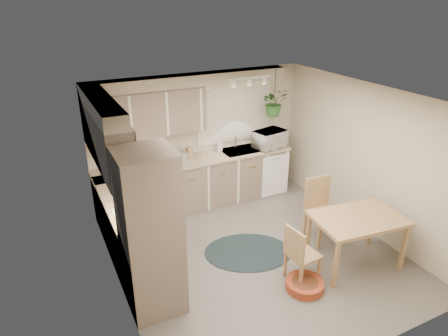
{
  "coord_description": "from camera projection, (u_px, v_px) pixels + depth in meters",
  "views": [
    {
      "loc": [
        -2.65,
        -4.31,
        3.64
      ],
      "look_at": [
        -0.26,
        0.55,
        1.26
      ],
      "focal_mm": 32.0,
      "sensor_mm": 36.0,
      "label": 1
    }
  ],
  "objects": [
    {
      "name": "floor",
      "position": [
        255.0,
        254.0,
        6.07
      ],
      "size": [
        4.2,
        4.2,
        0.0
      ],
      "primitive_type": "plane",
      "color": "slate",
      "rests_on": "ground"
    },
    {
      "name": "ceiling",
      "position": [
        261.0,
        98.0,
        5.1
      ],
      "size": [
        4.2,
        4.2,
        0.0
      ],
      "primitive_type": "plane",
      "color": "silver",
      "rests_on": "wall_back"
    },
    {
      "name": "wall_back",
      "position": [
        200.0,
        138.0,
        7.31
      ],
      "size": [
        4.0,
        0.04,
        2.4
      ],
      "primitive_type": "cube",
      "color": "beige",
      "rests_on": "floor"
    },
    {
      "name": "wall_front",
      "position": [
        369.0,
        267.0,
        3.86
      ],
      "size": [
        4.0,
        0.04,
        2.4
      ],
      "primitive_type": "cube",
      "color": "beige",
      "rests_on": "floor"
    },
    {
      "name": "wall_left",
      "position": [
        114.0,
        215.0,
        4.78
      ],
      "size": [
        0.04,
        4.2,
        2.4
      ],
      "primitive_type": "cube",
      "color": "beige",
      "rests_on": "floor"
    },
    {
      "name": "wall_right",
      "position": [
        365.0,
        159.0,
        6.39
      ],
      "size": [
        0.04,
        4.2,
        2.4
      ],
      "primitive_type": "cube",
      "color": "beige",
      "rests_on": "floor"
    },
    {
      "name": "base_cab_left",
      "position": [
        128.0,
        227.0,
        5.92
      ],
      "size": [
        0.6,
        1.85,
        0.9
      ],
      "primitive_type": "cube",
      "color": "gray",
      "rests_on": "floor"
    },
    {
      "name": "base_cab_back",
      "position": [
        197.0,
        183.0,
        7.29
      ],
      "size": [
        3.6,
        0.6,
        0.9
      ],
      "primitive_type": "cube",
      "color": "gray",
      "rests_on": "floor"
    },
    {
      "name": "counter_left",
      "position": [
        125.0,
        199.0,
        5.74
      ],
      "size": [
        0.64,
        1.89,
        0.04
      ],
      "primitive_type": "cube",
      "color": "#C0AA8C",
      "rests_on": "base_cab_left"
    },
    {
      "name": "counter_back",
      "position": [
        196.0,
        160.0,
        7.09
      ],
      "size": [
        3.64,
        0.64,
        0.04
      ],
      "primitive_type": "cube",
      "color": "#C0AA8C",
      "rests_on": "base_cab_back"
    },
    {
      "name": "oven_stack",
      "position": [
        150.0,
        234.0,
        4.66
      ],
      "size": [
        0.65,
        0.65,
        2.1
      ],
      "primitive_type": "cube",
      "color": "gray",
      "rests_on": "floor"
    },
    {
      "name": "wall_oven_face",
      "position": [
        176.0,
        228.0,
        4.79
      ],
      "size": [
        0.02,
        0.56,
        0.58
      ],
      "primitive_type": "cube",
      "color": "white",
      "rests_on": "oven_stack"
    },
    {
      "name": "upper_cab_left",
      "position": [
        106.0,
        138.0,
        5.42
      ],
      "size": [
        0.35,
        2.0,
        0.75
      ],
      "primitive_type": "cube",
      "color": "gray",
      "rests_on": "wall_left"
    },
    {
      "name": "upper_cab_back",
      "position": [
        146.0,
        114.0,
        6.51
      ],
      "size": [
        2.0,
        0.35,
        0.75
      ],
      "primitive_type": "cube",
      "color": "gray",
      "rests_on": "wall_back"
    },
    {
      "name": "soffit_left",
      "position": [
        100.0,
        104.0,
        5.22
      ],
      "size": [
        0.3,
        2.0,
        0.2
      ],
      "primitive_type": "cube",
      "color": "beige",
      "rests_on": "wall_left"
    },
    {
      "name": "soffit_back",
      "position": [
        190.0,
        80.0,
        6.67
      ],
      "size": [
        3.6,
        0.3,
        0.2
      ],
      "primitive_type": "cube",
      "color": "beige",
      "rests_on": "wall_back"
    },
    {
      "name": "cooktop",
      "position": [
        136.0,
        216.0,
        5.26
      ],
      "size": [
        0.52,
        0.58,
        0.02
      ],
      "primitive_type": "cube",
      "color": "white",
      "rests_on": "counter_left"
    },
    {
      "name": "range_hood",
      "position": [
        131.0,
        185.0,
        5.07
      ],
      "size": [
        0.4,
        0.6,
        0.14
      ],
      "primitive_type": "cube",
      "color": "white",
      "rests_on": "upper_cab_left"
    },
    {
      "name": "window_blinds",
      "position": [
        234.0,
        112.0,
        7.41
      ],
      "size": [
        1.4,
        0.02,
        1.0
      ],
      "primitive_type": "cube",
      "color": "white",
      "rests_on": "wall_back"
    },
    {
      "name": "window_frame",
      "position": [
        234.0,
        112.0,
        7.42
      ],
      "size": [
        1.5,
        0.02,
        1.1
      ],
      "primitive_type": "cube",
      "color": "silver",
      "rests_on": "wall_back"
    },
    {
      "name": "sink",
      "position": [
        241.0,
        152.0,
        7.47
      ],
      "size": [
        0.7,
        0.48,
        0.1
      ],
      "primitive_type": "cube",
      "color": "#AAADB2",
      "rests_on": "counter_back"
    },
    {
      "name": "dishwasher_front",
      "position": [
        275.0,
        176.0,
        7.65
      ],
      "size": [
        0.58,
        0.02,
        0.83
      ],
      "primitive_type": "cube",
      "color": "white",
      "rests_on": "base_cab_back"
    },
    {
      "name": "track_light_bar",
      "position": [
        249.0,
        78.0,
        6.69
      ],
      "size": [
        0.8,
        0.04,
        0.04
      ],
      "primitive_type": "cube",
      "color": "white",
      "rests_on": "ceiling"
    },
    {
      "name": "wall_clock",
      "position": [
        207.0,
        84.0,
        6.95
      ],
      "size": [
        0.3,
        0.03,
        0.3
      ],
      "primitive_type": "cylinder",
      "rotation": [
        1.57,
        0.0,
        0.0
      ],
      "color": "#E8BA52",
      "rests_on": "wall_back"
    },
    {
      "name": "dining_table",
      "position": [
        355.0,
        241.0,
        5.71
      ],
      "size": [
        1.32,
        0.95,
        0.78
      ],
      "primitive_type": "cube",
      "rotation": [
        0.0,
        0.0,
        -0.11
      ],
      "color": "#AC8156",
      "rests_on": "floor"
    },
    {
      "name": "chair_left",
      "position": [
        303.0,
        253.0,
        5.38
      ],
      "size": [
        0.43,
        0.43,
        0.85
      ],
      "primitive_type": "cube",
      "rotation": [
        0.0,
        0.0,
        -1.47
      ],
      "color": "#AC8156",
      "rests_on": "floor"
    },
    {
      "name": "chair_back",
      "position": [
        324.0,
        212.0,
        6.2
      ],
      "size": [
        0.51,
        0.51,
        1.03
      ],
      "primitive_type": "cube",
      "rotation": [
        0.0,
        0.0,
        3.09
      ],
      "color": "#AC8156",
      "rests_on": "floor"
    },
    {
      "name": "braided_rug",
      "position": [
        248.0,
        252.0,
        6.1
      ],
      "size": [
        1.62,
        1.44,
        0.01
      ],
      "primitive_type": "ellipsoid",
      "rotation": [
        0.0,
        0.0,
        -0.4
      ],
      "color": "black",
      "rests_on": "floor"
    },
    {
      "name": "pet_bed",
      "position": [
        305.0,
        285.0,
        5.33
      ],
      "size": [
        0.6,
        0.6,
        0.12
      ],
      "primitive_type": "cylinder",
      "rotation": [
        0.0,
        0.0,
        0.19
      ],
      "color": "#B53B24",
      "rests_on": "floor"
    },
    {
      "name": "microwave",
      "position": [
        270.0,
        137.0,
        7.52
      ],
      "size": [
        0.66,
        0.46,
        0.4
      ],
      "primitive_type": "imported",
      "rotation": [
        0.0,
        0.0,
        0.24
      ],
      "color": "white",
      "rests_on": "counter_back"
    },
    {
      "name": "soap_bottle",
      "position": [
        219.0,
        148.0,
        7.41
      ],
      "size": [
        0.14,
        0.23,
        0.1
      ],
      "primitive_type": "imported",
      "rotation": [
        0.0,
        0.0,
        -0.2
      ],
      "color": "white",
      "rests_on": "counter_back"
    },
    {
      "name": "hanging_plant",
      "position": [
        274.0,
        105.0,
        7.3
      ],
      "size": [
        0.51,
        0.56,
        0.4
      ],
      "primitive_type": "imported",
      "rotation": [
        0.0,
        0.0,
        -0.11
      ],
      "color": "#2B5B24",
      "rests_on": "ceiling"
    },
    {
      "name": "coffee_maker",
      "position": [
        137.0,
        160.0,
        6.6
      ],
      "size": [
        0.21,
        0.25,
        0.33
      ],
      "primitive_type": "cube",
      "rotation": [
        0.0,
        0.0,
        -0.13
      ],
      "color": "black",
      "rests_on": "counter_back"
    },
    {
      "name": "toaster",
      "position": [
        179.0,
        157.0,
        6.95
      ],
      "size": [
        0.28,
        0.18,
        0.17
      ],
      "primitive_type": "cube",
      "rotation": [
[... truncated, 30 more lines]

